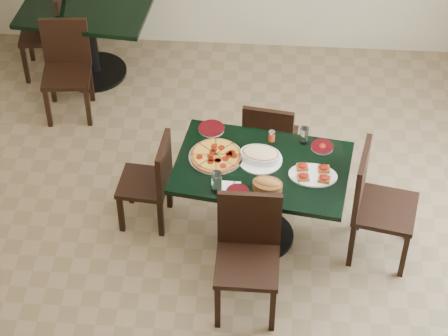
# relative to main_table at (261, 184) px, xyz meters

# --- Properties ---
(floor) EXTENTS (5.50, 5.50, 0.00)m
(floor) POSITION_rel_main_table_xyz_m (-0.29, -0.17, -0.57)
(floor) COLOR brown
(floor) RESTS_ON ground
(room_shell) EXTENTS (5.50, 5.50, 5.50)m
(room_shell) POSITION_rel_main_table_xyz_m (0.73, 1.56, 0.60)
(room_shell) COLOR silver
(room_shell) RESTS_ON floor
(main_table) EXTENTS (1.35, 0.97, 0.75)m
(main_table) POSITION_rel_main_table_xyz_m (0.00, 0.00, 0.00)
(main_table) COLOR black
(main_table) RESTS_ON floor
(back_table) EXTENTS (1.21, 0.93, 0.75)m
(back_table) POSITION_rel_main_table_xyz_m (-1.66, 2.00, -0.04)
(back_table) COLOR black
(back_table) RESTS_ON floor
(chair_far) EXTENTS (0.45, 0.45, 0.85)m
(chair_far) POSITION_rel_main_table_xyz_m (0.04, 0.61, -0.10)
(chair_far) COLOR black
(chair_far) RESTS_ON floor
(chair_near) EXTENTS (0.44, 0.44, 0.94)m
(chair_near) POSITION_rel_main_table_xyz_m (-0.07, -0.60, -0.04)
(chair_near) COLOR black
(chair_near) RESTS_ON floor
(chair_right) EXTENTS (0.53, 0.53, 0.96)m
(chair_right) POSITION_rel_main_table_xyz_m (0.82, -0.07, -0.03)
(chair_right) COLOR black
(chair_right) RESTS_ON floor
(chair_left) EXTENTS (0.41, 0.41, 0.80)m
(chair_left) POSITION_rel_main_table_xyz_m (-0.83, 0.13, -0.13)
(chair_left) COLOR black
(chair_left) RESTS_ON floor
(back_chair_near) EXTENTS (0.45, 0.45, 0.88)m
(back_chair_near) POSITION_rel_main_table_xyz_m (-1.76, 1.48, -0.08)
(back_chair_near) COLOR black
(back_chair_near) RESTS_ON floor
(back_chair_left) EXTENTS (0.46, 0.46, 0.89)m
(back_chair_left) POSITION_rel_main_table_xyz_m (-2.01, 2.02, -0.07)
(back_chair_left) COLOR black
(back_chair_left) RESTS_ON floor
(pepperoni_pizza) EXTENTS (0.40, 0.40, 0.04)m
(pepperoni_pizza) POSITION_rel_main_table_xyz_m (-0.34, 0.06, 0.20)
(pepperoni_pizza) COLOR silver
(pepperoni_pizza) RESTS_ON main_table
(lasagna_casserole) EXTENTS (0.32, 0.32, 0.09)m
(lasagna_casserole) POSITION_rel_main_table_xyz_m (-0.02, 0.06, 0.23)
(lasagna_casserole) COLOR white
(lasagna_casserole) RESTS_ON main_table
(bread_basket) EXTENTS (0.23, 0.18, 0.09)m
(bread_basket) POSITION_rel_main_table_xyz_m (0.05, -0.24, 0.22)
(bread_basket) COLOR brown
(bread_basket) RESTS_ON main_table
(bruschetta_platter) EXTENTS (0.37, 0.27, 0.05)m
(bruschetta_platter) POSITION_rel_main_table_xyz_m (0.36, -0.08, 0.21)
(bruschetta_platter) COLOR white
(bruschetta_platter) RESTS_ON main_table
(side_plate_near) EXTENTS (0.16, 0.16, 0.02)m
(side_plate_near) POSITION_rel_main_table_xyz_m (-0.16, -0.29, 0.19)
(side_plate_near) COLOR white
(side_plate_near) RESTS_ON main_table
(side_plate_far_r) EXTENTS (0.17, 0.17, 0.03)m
(side_plate_far_r) POSITION_rel_main_table_xyz_m (0.43, 0.23, 0.19)
(side_plate_far_r) COLOR white
(side_plate_far_r) RESTS_ON main_table
(side_plate_far_l) EXTENTS (0.20, 0.20, 0.02)m
(side_plate_far_l) POSITION_rel_main_table_xyz_m (-0.40, 0.38, 0.19)
(side_plate_far_l) COLOR white
(side_plate_far_l) RESTS_ON main_table
(napkin_setting) EXTENTS (0.14, 0.14, 0.01)m
(napkin_setting) POSITION_rel_main_table_xyz_m (-0.21, -0.25, 0.18)
(napkin_setting) COLOR white
(napkin_setting) RESTS_ON main_table
(water_glass_a) EXTENTS (0.06, 0.06, 0.13)m
(water_glass_a) POSITION_rel_main_table_xyz_m (0.30, 0.28, 0.25)
(water_glass_a) COLOR white
(water_glass_a) RESTS_ON main_table
(water_glass_b) EXTENTS (0.08, 0.08, 0.16)m
(water_glass_b) POSITION_rel_main_table_xyz_m (-0.31, -0.28, 0.26)
(water_glass_b) COLOR white
(water_glass_b) RESTS_ON main_table
(pepper_shaker) EXTENTS (0.05, 0.05, 0.08)m
(pepper_shaker) POSITION_rel_main_table_xyz_m (0.06, 0.28, 0.23)
(pepper_shaker) COLOR red
(pepper_shaker) RESTS_ON main_table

